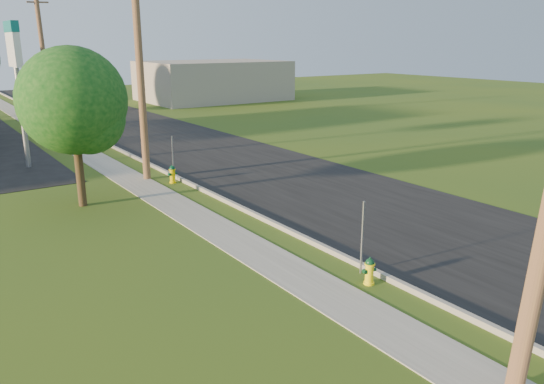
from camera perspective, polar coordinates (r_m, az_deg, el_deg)
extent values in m
plane|color=#2F4D1A|center=(11.99, 23.13, -15.22)|extent=(140.00, 140.00, 0.00)
cube|color=black|center=(21.17, 6.97, -0.51)|extent=(8.00, 120.00, 0.02)
cube|color=gray|center=(18.84, -2.20, -2.27)|extent=(0.15, 120.00, 0.15)
cube|color=gray|center=(18.03, -6.91, -3.42)|extent=(1.50, 120.00, 0.03)
cylinder|color=brown|center=(23.72, -14.03, 12.91)|extent=(0.32, 0.32, 9.80)
cylinder|color=brown|center=(41.03, -23.31, 12.97)|extent=(0.49, 0.32, 9.50)
cube|color=brown|center=(41.10, -23.91, 18.17)|extent=(1.40, 0.10, 0.12)
cube|color=gray|center=(14.08, 9.70, -4.89)|extent=(0.05, 0.04, 2.00)
cube|color=gray|center=(23.62, -10.60, 3.53)|extent=(0.05, 0.04, 2.00)
cube|color=gray|center=(34.96, -18.94, 6.90)|extent=(0.05, 0.04, 2.00)
cylinder|color=gray|center=(28.22, -25.25, 7.38)|extent=(0.24, 0.24, 5.00)
cube|color=silver|center=(28.01, -26.06, 14.05)|extent=(0.30, 2.00, 2.00)
cube|color=#0C6361|center=(28.02, -26.27, 15.67)|extent=(0.34, 2.04, 0.50)
cube|color=gray|center=(57.11, -6.36, 11.82)|extent=(14.00, 10.00, 4.00)
cylinder|color=#322515|center=(20.79, -20.03, 2.59)|extent=(0.30, 0.30, 3.01)
sphere|color=#0C4111|center=(20.41, -20.67, 9.17)|extent=(3.85, 3.85, 3.85)
sphere|color=#0C4111|center=(20.29, -19.19, 7.56)|extent=(2.65, 2.65, 2.65)
cylinder|color=yellow|center=(13.88, 10.37, -9.60)|extent=(0.27, 0.27, 0.06)
cylinder|color=yellow|center=(13.77, 10.42, -8.61)|extent=(0.21, 0.21, 0.58)
cylinder|color=yellow|center=(13.67, 10.47, -7.64)|extent=(0.27, 0.27, 0.04)
sphere|color=#0A3519|center=(13.65, 10.48, -7.49)|extent=(0.22, 0.22, 0.22)
cylinder|color=#0A3519|center=(13.61, 10.51, -7.04)|extent=(0.05, 0.05, 0.06)
cylinder|color=#0A3519|center=(13.64, 10.76, -8.52)|extent=(0.13, 0.13, 0.11)
cylinder|color=#0A3519|center=(13.67, 9.96, -8.42)|extent=(0.11, 0.10, 0.09)
cylinder|color=#0A3519|center=(13.81, 10.91, -8.21)|extent=(0.11, 0.10, 0.09)
cylinder|color=#DFBF00|center=(23.51, -10.62, 1.05)|extent=(0.30, 0.30, 0.06)
cylinder|color=#DFBF00|center=(23.44, -10.65, 1.73)|extent=(0.24, 0.24, 0.64)
cylinder|color=#DFBF00|center=(23.38, -10.69, 2.39)|extent=(0.30, 0.30, 0.04)
sphere|color=#05371D|center=(23.37, -10.69, 2.49)|extent=(0.25, 0.25, 0.25)
cylinder|color=#05371D|center=(23.34, -10.71, 2.80)|extent=(0.05, 0.05, 0.06)
cylinder|color=#05371D|center=(23.30, -10.45, 1.87)|extent=(0.14, 0.15, 0.12)
cylinder|color=#05371D|center=(23.34, -10.96, 1.87)|extent=(0.12, 0.11, 0.10)
cylinder|color=#05371D|center=(23.50, -10.36, 2.00)|extent=(0.12, 0.11, 0.10)
cylinder|color=#F2B606|center=(34.09, -18.46, 5.08)|extent=(0.29, 0.29, 0.06)
cylinder|color=#F2B606|center=(34.04, -18.50, 5.54)|extent=(0.23, 0.23, 0.62)
cylinder|color=#F2B606|center=(34.00, -18.54, 5.98)|extent=(0.29, 0.29, 0.04)
sphere|color=black|center=(33.99, -18.55, 6.05)|extent=(0.24, 0.24, 0.24)
cylinder|color=black|center=(33.98, -18.57, 6.26)|extent=(0.05, 0.05, 0.06)
cylinder|color=black|center=(33.89, -18.45, 5.64)|extent=(0.12, 0.13, 0.11)
cylinder|color=black|center=(33.99, -18.75, 5.64)|extent=(0.10, 0.09, 0.09)
cylinder|color=black|center=(34.07, -18.28, 5.70)|extent=(0.10, 0.09, 0.09)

